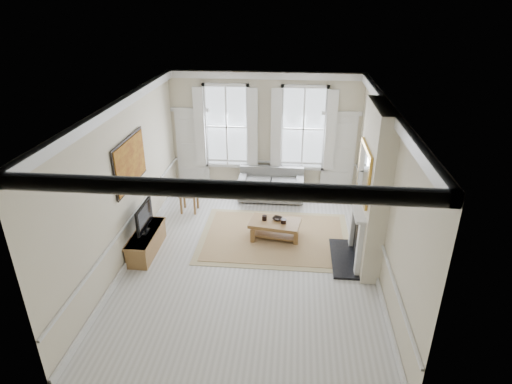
# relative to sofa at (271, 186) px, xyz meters

# --- Properties ---
(floor) EXTENTS (7.20, 7.20, 0.00)m
(floor) POSITION_rel_sofa_xyz_m (-0.23, -3.11, -0.35)
(floor) COLOR #B7B5AD
(floor) RESTS_ON ground
(ceiling) EXTENTS (7.20, 7.20, 0.00)m
(ceiling) POSITION_rel_sofa_xyz_m (-0.23, -3.11, 3.05)
(ceiling) COLOR white
(ceiling) RESTS_ON back_wall
(back_wall) EXTENTS (5.20, 0.00, 5.20)m
(back_wall) POSITION_rel_sofa_xyz_m (-0.23, 0.49, 1.35)
(back_wall) COLOR beige
(back_wall) RESTS_ON floor
(left_wall) EXTENTS (0.00, 7.20, 7.20)m
(left_wall) POSITION_rel_sofa_xyz_m (-2.83, -3.11, 1.35)
(left_wall) COLOR beige
(left_wall) RESTS_ON floor
(right_wall) EXTENTS (0.00, 7.20, 7.20)m
(right_wall) POSITION_rel_sofa_xyz_m (2.37, -3.11, 1.35)
(right_wall) COLOR beige
(right_wall) RESTS_ON floor
(window_left) EXTENTS (1.26, 0.20, 2.20)m
(window_left) POSITION_rel_sofa_xyz_m (-1.28, 0.44, 1.55)
(window_left) COLOR #B2BCC6
(window_left) RESTS_ON back_wall
(window_right) EXTENTS (1.26, 0.20, 2.20)m
(window_right) POSITION_rel_sofa_xyz_m (0.82, 0.44, 1.55)
(window_right) COLOR #B2BCC6
(window_right) RESTS_ON back_wall
(door_left) EXTENTS (0.90, 0.08, 2.30)m
(door_left) POSITION_rel_sofa_xyz_m (-2.28, 0.45, 0.80)
(door_left) COLOR silver
(door_left) RESTS_ON floor
(door_right) EXTENTS (0.90, 0.08, 2.30)m
(door_right) POSITION_rel_sofa_xyz_m (1.82, 0.45, 0.80)
(door_right) COLOR silver
(door_right) RESTS_ON floor
(painting) EXTENTS (0.05, 1.66, 1.06)m
(painting) POSITION_rel_sofa_xyz_m (-2.79, -2.81, 1.70)
(painting) COLOR #B9851F
(painting) RESTS_ON left_wall
(chimney_breast) EXTENTS (0.35, 1.70, 3.38)m
(chimney_breast) POSITION_rel_sofa_xyz_m (2.19, -2.91, 1.35)
(chimney_breast) COLOR beige
(chimney_breast) RESTS_ON floor
(hearth) EXTENTS (0.55, 1.50, 0.05)m
(hearth) POSITION_rel_sofa_xyz_m (1.77, -2.91, -0.33)
(hearth) COLOR black
(hearth) RESTS_ON floor
(fireplace) EXTENTS (0.21, 1.45, 1.33)m
(fireplace) POSITION_rel_sofa_xyz_m (1.97, -2.91, 0.38)
(fireplace) COLOR silver
(fireplace) RESTS_ON floor
(mirror) EXTENTS (0.06, 1.26, 1.06)m
(mirror) POSITION_rel_sofa_xyz_m (1.98, -2.91, 1.70)
(mirror) COLOR #BA8A33
(mirror) RESTS_ON chimney_breast
(sofa) EXTENTS (1.78, 0.87, 0.84)m
(sofa) POSITION_rel_sofa_xyz_m (0.00, 0.00, 0.00)
(sofa) COLOR slate
(sofa) RESTS_ON floor
(side_table) EXTENTS (0.45, 0.45, 0.54)m
(side_table) POSITION_rel_sofa_xyz_m (-2.09, -1.01, 0.07)
(side_table) COLOR brown
(side_table) RESTS_ON floor
(rug) EXTENTS (3.50, 2.60, 0.02)m
(rug) POSITION_rel_sofa_xyz_m (0.22, -2.15, -0.34)
(rug) COLOR #A97F57
(rug) RESTS_ON floor
(coffee_table) EXTENTS (1.24, 0.84, 0.43)m
(coffee_table) POSITION_rel_sofa_xyz_m (0.22, -2.15, -0.00)
(coffee_table) COLOR brown
(coffee_table) RESTS_ON rug
(ceramic_pot_a) EXTENTS (0.12, 0.12, 0.12)m
(ceramic_pot_a) POSITION_rel_sofa_xyz_m (-0.03, -2.10, 0.14)
(ceramic_pot_a) COLOR black
(ceramic_pot_a) RESTS_ON coffee_table
(ceramic_pot_b) EXTENTS (0.13, 0.13, 0.09)m
(ceramic_pot_b) POSITION_rel_sofa_xyz_m (0.42, -2.20, 0.12)
(ceramic_pot_b) COLOR black
(ceramic_pot_b) RESTS_ON coffee_table
(bowl) EXTENTS (0.29, 0.29, 0.06)m
(bowl) POSITION_rel_sofa_xyz_m (0.27, -2.05, 0.11)
(bowl) COLOR black
(bowl) RESTS_ON coffee_table
(tv_stand) EXTENTS (0.45, 1.41, 0.50)m
(tv_stand) POSITION_rel_sofa_xyz_m (-2.57, -3.03, -0.10)
(tv_stand) COLOR brown
(tv_stand) RESTS_ON floor
(tv) EXTENTS (0.08, 0.90, 0.68)m
(tv) POSITION_rel_sofa_xyz_m (-2.55, -3.03, 0.54)
(tv) COLOR black
(tv) RESTS_ON tv_stand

